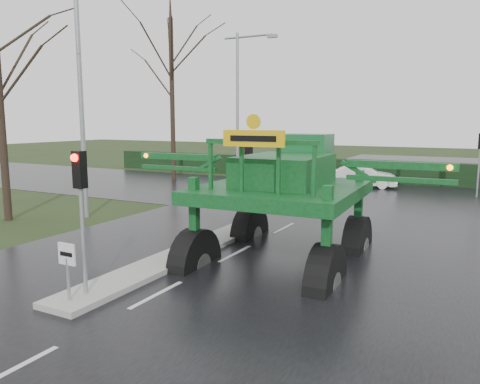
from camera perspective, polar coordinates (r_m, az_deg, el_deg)
The scene contains 14 objects.
ground at distance 11.79m, azimuth -10.13°, elevation -12.32°, with size 140.00×140.00×0.00m, color black.
road_main at distance 20.29m, azimuth 7.53°, elevation -3.31°, with size 14.00×80.00×0.02m, color black.
road_cross at distance 25.90m, azimuth 12.18°, elevation -0.81°, with size 80.00×12.00×0.02m, color black.
median_island at distance 14.79m, azimuth -6.94°, elevation -7.53°, with size 1.20×10.00×0.16m, color gray.
hedge_row at distance 33.51m, azimuth 15.96°, elevation 2.47°, with size 44.00×0.90×1.50m, color black.
keep_left_sign at distance 11.28m, azimuth -20.31°, elevation -8.05°, with size 0.50×0.07×1.35m.
traffic_signal_near at distance 11.28m, azimuth -18.87°, elevation 0.01°, with size 0.26×0.33×3.52m.
traffic_signal_mid at distance 18.13m, azimuth 1.05°, elevation 3.61°, with size 0.26×0.33×3.52m.
traffic_signal_far at distance 28.68m, azimuth 27.23°, elevation 4.53°, with size 0.26×0.33×3.52m.
street_light_left_near at distance 21.06m, azimuth -18.36°, elevation 13.15°, with size 3.85×0.30×10.00m.
street_light_left_far at distance 32.39m, azimuth 0.17°, elevation 11.88°, with size 3.85×0.30×10.00m.
tree_left_far at distance 33.05m, azimuth -8.32°, elevation 13.74°, with size 7.70×7.70×13.26m.
crop_sprayer at distance 13.61m, azimuth -5.10°, elevation 1.83°, with size 9.76×6.25×5.46m.
white_sedan at distance 30.56m, azimuth 14.64°, elevation 0.53°, with size 1.46×4.19×1.38m, color white.
Camera 1 is at (6.86, -8.62, 4.21)m, focal length 35.00 mm.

